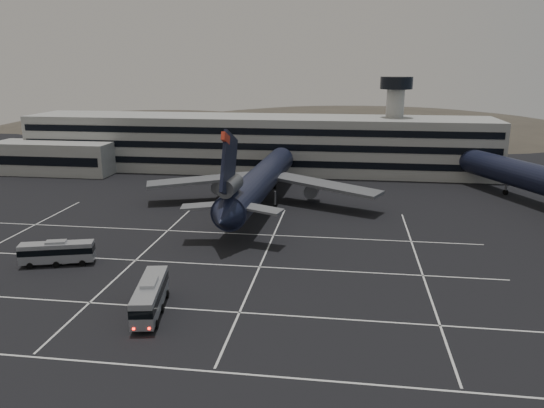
{
  "coord_description": "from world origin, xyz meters",
  "views": [
    {
      "loc": [
        23.35,
        -63.64,
        27.36
      ],
      "look_at": [
        11.58,
        19.14,
        5.0
      ],
      "focal_mm": 35.0,
      "sensor_mm": 36.0,
      "label": 1
    }
  ],
  "objects": [
    {
      "name": "terminal",
      "position": [
        -2.95,
        71.14,
        6.93
      ],
      "size": [
        125.0,
        26.0,
        24.0
      ],
      "color": "gray",
      "rests_on": "ground"
    },
    {
      "name": "trijet_main",
      "position": [
        7.01,
        34.99,
        5.25
      ],
      "size": [
        47.41,
        57.63,
        18.08
      ],
      "rotation": [
        0.0,
        0.0,
        -0.04
      ],
      "color": "black",
      "rests_on": "ground"
    },
    {
      "name": "lane_markings",
      "position": [
        0.95,
        0.72,
        0.01
      ],
      "size": [
        90.0,
        55.62,
        0.01
      ],
      "color": "silver",
      "rests_on": "ground"
    },
    {
      "name": "ground",
      "position": [
        0.0,
        0.0,
        0.0
      ],
      "size": [
        260.0,
        260.0,
        0.0
      ],
      "primitive_type": "plane",
      "color": "black",
      "rests_on": "ground"
    },
    {
      "name": "hills",
      "position": [
        17.99,
        170.0,
        -12.07
      ],
      "size": [
        352.0,
        180.0,
        44.0
      ],
      "color": "#38332B",
      "rests_on": "ground"
    },
    {
      "name": "bus_near",
      "position": [
        2.09,
        -11.38,
        2.11
      ],
      "size": [
        4.49,
        11.22,
        3.86
      ],
      "rotation": [
        0.0,
        0.0,
        0.18
      ],
      "color": "#999CA1",
      "rests_on": "ground"
    },
    {
      "name": "trijet_far",
      "position": [
        57.72,
        51.44,
        5.43
      ],
      "size": [
        31.19,
        54.53,
        18.08
      ],
      "rotation": [
        0.0,
        0.0,
        0.42
      ],
      "color": "black",
      "rests_on": "ground"
    },
    {
      "name": "bus_far",
      "position": [
        -16.07,
        0.9,
        1.92
      ],
      "size": [
        10.18,
        5.05,
        3.51
      ],
      "rotation": [
        0.0,
        0.0,
        1.86
      ],
      "color": "#999CA1",
      "rests_on": "ground"
    },
    {
      "name": "tug_b",
      "position": [
        -15.46,
        1.86,
        0.59
      ],
      "size": [
        2.15,
        2.41,
        1.33
      ],
      "rotation": [
        0.0,
        0.0,
        0.55
      ],
      "color": "silver",
      "rests_on": "ground"
    }
  ]
}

